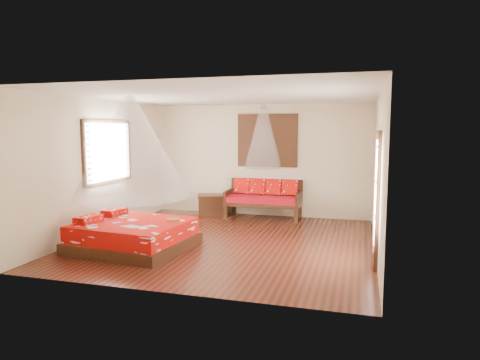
# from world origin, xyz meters

# --- Properties ---
(room) EXTENTS (5.54, 5.54, 2.84)m
(room) POSITION_xyz_m (0.00, 0.00, 1.40)
(room) COLOR black
(room) RESTS_ON ground
(bed) EXTENTS (2.10, 1.93, 0.63)m
(bed) POSITION_xyz_m (-1.52, -0.95, 0.25)
(bed) COLOR black
(bed) RESTS_ON floor
(daybed) EXTENTS (1.83, 0.81, 0.95)m
(daybed) POSITION_xyz_m (0.19, 2.38, 0.52)
(daybed) COLOR black
(daybed) RESTS_ON floor
(storage_chest) EXTENTS (0.88, 0.76, 0.51)m
(storage_chest) POSITION_xyz_m (-1.18, 2.45, 0.26)
(storage_chest) COLOR black
(storage_chest) RESTS_ON floor
(shutter_panel) EXTENTS (1.52, 0.06, 1.32)m
(shutter_panel) POSITION_xyz_m (0.19, 2.72, 1.90)
(shutter_panel) COLOR black
(shutter_panel) RESTS_ON wall_back
(window_left) EXTENTS (0.10, 1.74, 1.34)m
(window_left) POSITION_xyz_m (-2.71, 0.20, 1.70)
(window_left) COLOR black
(window_left) RESTS_ON wall_left
(glazed_door) EXTENTS (0.08, 1.02, 2.16)m
(glazed_door) POSITION_xyz_m (2.72, -0.60, 1.07)
(glazed_door) COLOR black
(glazed_door) RESTS_ON floor
(wine_tray) EXTENTS (0.27, 0.27, 0.22)m
(wine_tray) POSITION_xyz_m (-0.85, -0.64, 0.56)
(wine_tray) COLOR brown
(wine_tray) RESTS_ON bed
(mosquito_net_main) EXTENTS (2.08, 2.08, 1.80)m
(mosquito_net_main) POSITION_xyz_m (-1.50, -0.96, 1.85)
(mosquito_net_main) COLOR silver
(mosquito_net_main) RESTS_ON ceiling
(mosquito_net_daybed) EXTENTS (0.89, 0.89, 1.50)m
(mosquito_net_daybed) POSITION_xyz_m (0.19, 2.25, 2.00)
(mosquito_net_daybed) COLOR silver
(mosquito_net_daybed) RESTS_ON ceiling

